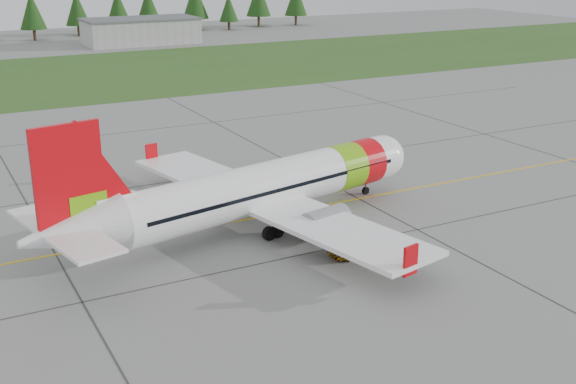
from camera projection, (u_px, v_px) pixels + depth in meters
ground at (301, 255)px, 49.83m from camera, size 320.00×320.00×0.00m
aircraft at (261, 188)px, 54.29m from camera, size 33.28×31.18×10.19m
follow_me_car at (355, 230)px, 49.17m from camera, size 1.41×1.62×3.74m
grass_strip at (59, 77)px, 118.39m from camera, size 320.00×50.00×0.03m
taxi_guideline at (252, 218)px, 56.52m from camera, size 120.00×0.25×0.02m
hangar_east at (141, 32)px, 158.78m from camera, size 24.00×12.00×5.20m
treeline at (7, 18)px, 163.61m from camera, size 160.00×8.00×10.00m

